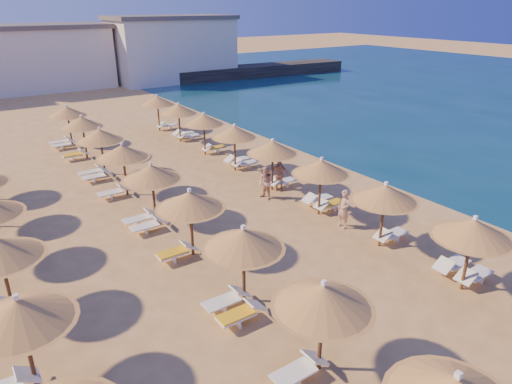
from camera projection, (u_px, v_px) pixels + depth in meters
ground at (283, 262)px, 18.06m from camera, size 220.00×220.00×0.00m
jetty at (247, 71)px, 63.25m from camera, size 30.23×6.57×1.50m
hotel_blocks at (52, 57)px, 52.77m from camera, size 47.19×11.30×8.10m
parasol_row_east at (295, 158)px, 22.74m from camera, size 2.79×37.18×2.90m
parasol_row_west at (169, 186)px, 19.17m from camera, size 2.79×37.18×2.90m
loungers at (204, 221)px, 20.65m from camera, size 16.51×35.01×0.66m
beachgoer_a at (344, 209)px, 20.52m from camera, size 0.44×0.67×1.83m
beachgoer_b at (266, 183)px, 23.55m from camera, size 0.82×0.97×1.76m
beachgoer_c at (279, 175)px, 24.74m from camera, size 1.04×1.02×1.76m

